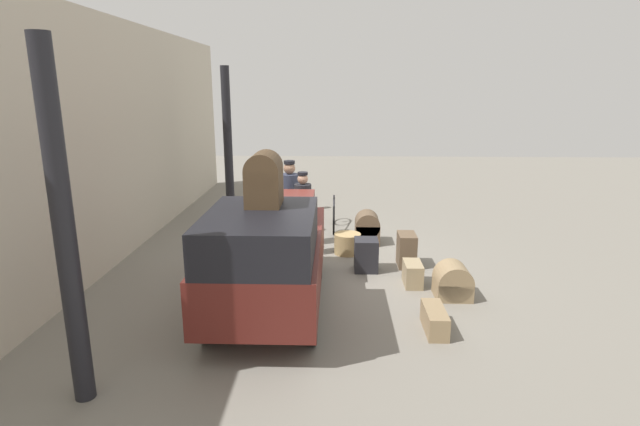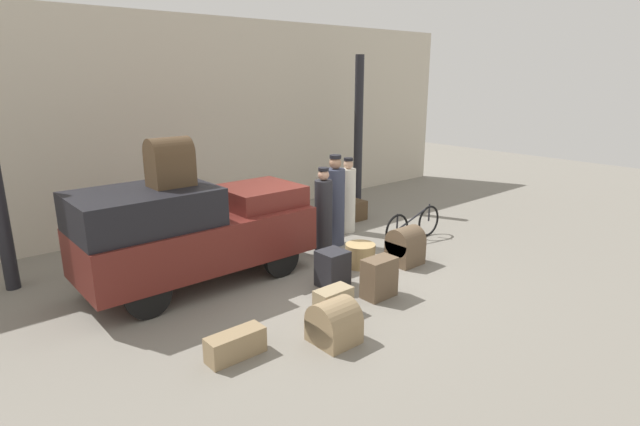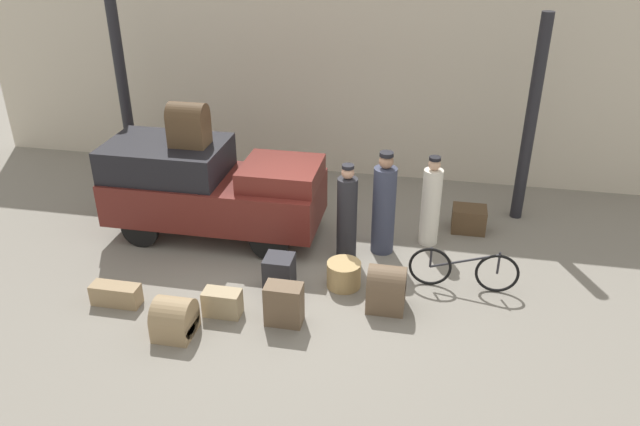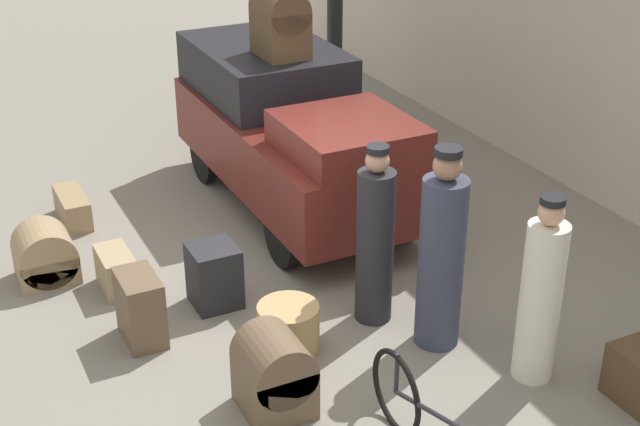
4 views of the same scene
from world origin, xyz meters
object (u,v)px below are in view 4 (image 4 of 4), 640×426
object	(u,v)px
conductor_in_dark_uniform	(375,242)
suitcase_tan_flat	(73,207)
trunk_umber_medium	(141,308)
suitcase_small_leather	(274,373)
trunk_large_brown	(214,276)
porter_carrying_trunk	(441,257)
porter_lifting_near_truck	(541,297)
wicker_basket	(288,327)
trunk_barrel_dark	(45,257)
truck	(292,128)
trunk_on_truck_roof	(280,21)
trunk_wicker_pale	(116,271)

from	to	relation	value
conductor_in_dark_uniform	suitcase_tan_flat	xyz separation A→B (m)	(-3.13, -1.99, -0.60)
trunk_umber_medium	suitcase_small_leather	xyz separation A→B (m)	(1.37, 0.64, 0.02)
trunk_large_brown	porter_carrying_trunk	bearing A→B (deg)	46.74
porter_lifting_near_truck	trunk_large_brown	world-z (taller)	porter_lifting_near_truck
wicker_basket	suitcase_small_leather	size ratio (longest dim) A/B	0.78
trunk_barrel_dark	trunk_umber_medium	xyz separation A→B (m)	(1.42, 0.54, 0.07)
wicker_basket	porter_lifting_near_truck	xyz separation A→B (m)	(1.22, 1.61, 0.53)
truck	trunk_umber_medium	xyz separation A→B (m)	(1.90, -2.30, -0.60)
porter_carrying_trunk	trunk_barrel_dark	world-z (taller)	porter_carrying_trunk
truck	trunk_on_truck_roof	xyz separation A→B (m)	(-0.26, 0.00, 1.12)
trunk_umber_medium	trunk_on_truck_roof	world-z (taller)	trunk_on_truck_roof
trunk_barrel_dark	suitcase_tan_flat	xyz separation A→B (m)	(-1.14, 0.50, -0.08)
porter_lifting_near_truck	trunk_umber_medium	size ratio (longest dim) A/B	2.60
conductor_in_dark_uniform	trunk_on_truck_roof	xyz separation A→B (m)	(-2.73, 0.35, 1.26)
conductor_in_dark_uniform	trunk_on_truck_roof	world-z (taller)	trunk_on_truck_roof
trunk_barrel_dark	wicker_basket	bearing A→B (deg)	37.65
porter_lifting_near_truck	porter_carrying_trunk	xyz separation A→B (m)	(-0.76, -0.43, 0.08)
conductor_in_dark_uniform	trunk_on_truck_roof	bearing A→B (deg)	172.77
truck	trunk_barrel_dark	world-z (taller)	truck
truck	suitcase_tan_flat	distance (m)	2.54
porter_carrying_trunk	suitcase_small_leather	size ratio (longest dim) A/B	2.64
conductor_in_dark_uniform	trunk_barrel_dark	world-z (taller)	conductor_in_dark_uniform
wicker_basket	trunk_barrel_dark	distance (m)	2.64
porter_lifting_near_truck	trunk_on_truck_roof	xyz separation A→B (m)	(-4.06, -0.39, 1.29)
truck	suitcase_small_leather	world-z (taller)	truck
porter_carrying_trunk	conductor_in_dark_uniform	size ratio (longest dim) A/B	1.08
trunk_on_truck_roof	suitcase_small_leather	bearing A→B (deg)	-25.13
porter_lifting_near_truck	truck	bearing A→B (deg)	-174.21
porter_carrying_trunk	trunk_wicker_pale	world-z (taller)	porter_carrying_trunk
truck	porter_lifting_near_truck	bearing A→B (deg)	5.79
porter_lifting_near_truck	trunk_large_brown	xyz separation A→B (m)	(-2.17, -1.92, -0.44)
wicker_basket	porter_lifting_near_truck	bearing A→B (deg)	52.72
truck	wicker_basket	distance (m)	2.94
truck	trunk_wicker_pale	size ratio (longest dim) A/B	6.81
trunk_umber_medium	trunk_wicker_pale	bearing A→B (deg)	178.90
truck	trunk_wicker_pale	xyz separation A→B (m)	(0.98, -2.28, -0.72)
trunk_barrel_dark	trunk_on_truck_roof	bearing A→B (deg)	104.72
porter_lifting_near_truck	suitcase_tan_flat	world-z (taller)	porter_lifting_near_truck
porter_lifting_near_truck	trunk_barrel_dark	size ratio (longest dim) A/B	2.85
trunk_wicker_pale	wicker_basket	bearing A→B (deg)	33.53
conductor_in_dark_uniform	trunk_barrel_dark	bearing A→B (deg)	-128.64
trunk_wicker_pale	trunk_on_truck_roof	distance (m)	3.18
truck	trunk_barrel_dark	distance (m)	2.96
suitcase_small_leather	trunk_large_brown	xyz separation A→B (m)	(-1.64, 0.12, -0.04)
truck	wicker_basket	world-z (taller)	truck
conductor_in_dark_uniform	trunk_umber_medium	size ratio (longest dim) A/B	2.69
suitcase_tan_flat	trunk_large_brown	world-z (taller)	trunk_large_brown
conductor_in_dark_uniform	truck	bearing A→B (deg)	172.02
trunk_on_truck_roof	porter_lifting_near_truck	bearing A→B (deg)	5.42
trunk_barrel_dark	trunk_large_brown	distance (m)	1.73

